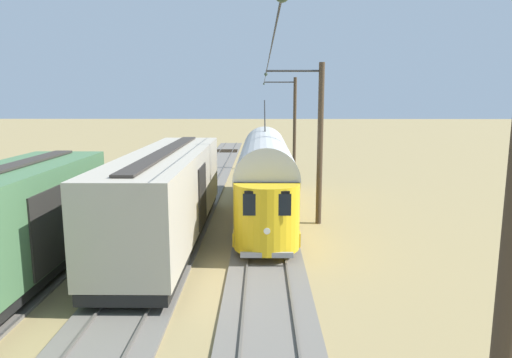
% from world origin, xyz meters
% --- Properties ---
extents(ground_plane, '(220.00, 220.00, 0.00)m').
position_xyz_m(ground_plane, '(0.00, 0.00, 0.00)').
color(ground_plane, '#937F51').
extents(track_streetcar_siding, '(2.80, 80.00, 0.18)m').
position_xyz_m(track_streetcar_siding, '(-4.18, -0.31, 0.05)').
color(track_streetcar_siding, '#666059').
rests_on(track_streetcar_siding, ground).
extents(track_adjacent_siding, '(2.80, 80.00, 0.18)m').
position_xyz_m(track_adjacent_siding, '(0.00, -0.31, 0.05)').
color(track_adjacent_siding, '#666059').
rests_on(track_adjacent_siding, ground).
extents(track_third_siding, '(2.80, 80.00, 0.18)m').
position_xyz_m(track_third_siding, '(4.18, -0.31, 0.05)').
color(track_third_siding, '#666059').
rests_on(track_third_siding, ground).
extents(vintage_streetcar, '(2.65, 15.71, 5.82)m').
position_xyz_m(vintage_streetcar, '(-4.18, -1.78, 2.25)').
color(vintage_streetcar, gold).
rests_on(vintage_streetcar, ground).
extents(boxcar_adjacent, '(2.96, 14.12, 3.85)m').
position_xyz_m(boxcar_adjacent, '(-0.00, 2.93, 2.17)').
color(boxcar_adjacent, '#B2A893').
rests_on(boxcar_adjacent, ground).
extents(coach_far_siding, '(2.96, 11.29, 3.85)m').
position_xyz_m(coach_far_siding, '(4.18, 8.27, 2.16)').
color(coach_far_siding, '#477047').
rests_on(coach_far_siding, ground).
extents(catenary_pole_foreground, '(2.86, 0.28, 7.82)m').
position_xyz_m(catenary_pole_foreground, '(-6.75, -17.81, 4.07)').
color(catenary_pole_foreground, '#423323').
rests_on(catenary_pole_foreground, ground).
extents(catenary_pole_mid_near, '(2.86, 0.28, 7.82)m').
position_xyz_m(catenary_pole_mid_near, '(-6.75, -0.30, 4.07)').
color(catenary_pole_mid_near, '#423323').
rests_on(catenary_pole_mid_near, ground).
extents(catenary_pole_mid_far, '(2.86, 0.28, 7.82)m').
position_xyz_m(catenary_pole_mid_far, '(-6.75, 17.22, 4.07)').
color(catenary_pole_mid_far, '#423323').
rests_on(catenary_pole_mid_far, ground).
extents(overhead_wire_run, '(2.65, 56.56, 0.18)m').
position_xyz_m(overhead_wire_run, '(-4.22, 7.70, 7.27)').
color(overhead_wire_run, black).
rests_on(overhead_wire_run, ground).
extents(switch_stand, '(0.50, 0.30, 1.24)m').
position_xyz_m(switch_stand, '(-5.94, -10.26, 0.70)').
color(switch_stand, black).
rests_on(switch_stand, ground).
extents(spare_tie_stack, '(2.40, 2.40, 0.54)m').
position_xyz_m(spare_tie_stack, '(8.08, -0.64, 0.27)').
color(spare_tie_stack, '#2D2316').
rests_on(spare_tie_stack, ground).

